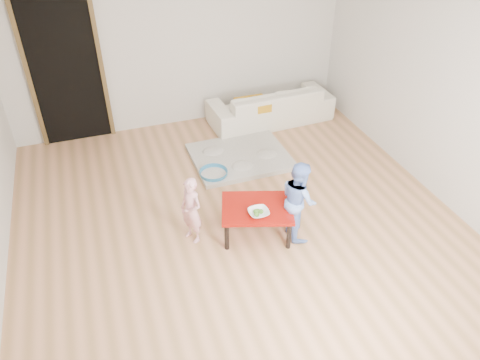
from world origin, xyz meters
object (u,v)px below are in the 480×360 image
red_table (257,220)px  child_blue (299,200)px  bowl (259,213)px  sofa (270,105)px  child_pink (191,211)px  basin (214,175)px

red_table → child_blue: child_blue is taller
bowl → sofa: bearing=65.2°
child_blue → child_pink: bearing=77.5°
sofa → child_blue: 2.66m
red_table → bowl: (-0.03, -0.13, 0.22)m
sofa → child_blue: child_blue is taller
bowl → red_table: bearing=75.7°
sofa → child_blue: bearing=71.2°
red_table → child_pink: (-0.69, 0.16, 0.20)m
red_table → bowl: bearing=-104.3°
sofa → child_pink: 2.93m
sofa → red_table: bearing=61.6°
red_table → child_pink: size_ratio=0.97×
sofa → child_pink: size_ratio=2.42×
child_pink → basin: bearing=124.1°
child_blue → basin: (-0.58, 1.31, -0.41)m
child_pink → sofa: bearing=112.8°
sofa → basin: bearing=40.6°
sofa → child_blue: (-0.72, -2.55, 0.19)m
child_blue → red_table: bearing=75.1°
sofa → red_table: size_ratio=2.50×
child_pink → bowl: bearing=38.5°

